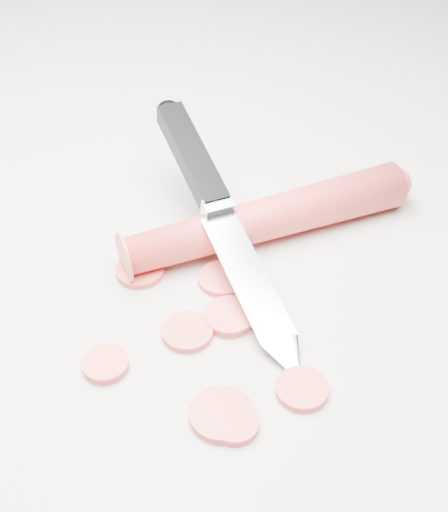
# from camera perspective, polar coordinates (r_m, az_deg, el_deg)

# --- Properties ---
(ground) EXTENTS (2.40, 2.40, 0.00)m
(ground) POSITION_cam_1_polar(r_m,az_deg,el_deg) (0.50, 0.58, -4.11)
(ground) COLOR beige
(ground) RESTS_ON ground
(carrot) EXTENTS (0.20, 0.17, 0.03)m
(carrot) POSITION_cam_1_polar(r_m,az_deg,el_deg) (0.54, 3.51, 3.01)
(carrot) COLOR red
(carrot) RESTS_ON ground
(carrot_slice_0) EXTENTS (0.03, 0.03, 0.01)m
(carrot_slice_0) POSITION_cam_1_polar(r_m,az_deg,el_deg) (0.48, -2.95, -6.08)
(carrot_slice_0) COLOR #F45145
(carrot_slice_0) RESTS_ON ground
(carrot_slice_1) EXTENTS (0.03, 0.03, 0.01)m
(carrot_slice_1) POSITION_cam_1_polar(r_m,az_deg,el_deg) (0.46, -9.46, -8.54)
(carrot_slice_1) COLOR #F45145
(carrot_slice_1) RESTS_ON ground
(carrot_slice_2) EXTENTS (0.04, 0.04, 0.01)m
(carrot_slice_2) POSITION_cam_1_polar(r_m,az_deg,el_deg) (0.43, -0.17, -12.56)
(carrot_slice_2) COLOR #F45145
(carrot_slice_2) RESTS_ON ground
(carrot_slice_3) EXTENTS (0.03, 0.03, 0.01)m
(carrot_slice_3) POSITION_cam_1_polar(r_m,az_deg,el_deg) (0.45, 6.25, -10.55)
(carrot_slice_3) COLOR #F45145
(carrot_slice_3) RESTS_ON ground
(carrot_slice_4) EXTENTS (0.03, 0.03, 0.01)m
(carrot_slice_4) POSITION_cam_1_polar(r_m,az_deg,el_deg) (0.48, 0.42, -4.89)
(carrot_slice_4) COLOR #F45145
(carrot_slice_4) RESTS_ON ground
(carrot_slice_5) EXTENTS (0.04, 0.04, 0.01)m
(carrot_slice_5) POSITION_cam_1_polar(r_m,az_deg,el_deg) (0.51, -0.10, -1.84)
(carrot_slice_5) COLOR #F45145
(carrot_slice_5) RESTS_ON ground
(carrot_slice_6) EXTENTS (0.03, 0.03, 0.01)m
(carrot_slice_6) POSITION_cam_1_polar(r_m,az_deg,el_deg) (0.43, 0.84, -13.26)
(carrot_slice_6) COLOR #F45145
(carrot_slice_6) RESTS_ON ground
(carrot_slice_7) EXTENTS (0.04, 0.04, 0.01)m
(carrot_slice_7) POSITION_cam_1_polar(r_m,az_deg,el_deg) (0.52, -6.74, -1.18)
(carrot_slice_7) COLOR #F45145
(carrot_slice_7) RESTS_ON ground
(kitchen_knife) EXTENTS (0.18, 0.21, 0.07)m
(kitchen_knife) POSITION_cam_1_polar(r_m,az_deg,el_deg) (0.51, 0.16, 2.86)
(kitchen_knife) COLOR silver
(kitchen_knife) RESTS_ON ground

